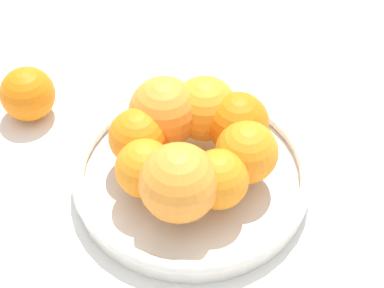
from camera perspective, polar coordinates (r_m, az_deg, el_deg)
The scene contains 4 objects.
ground_plane at distance 0.75m, azimuth -0.00°, elevation -3.66°, with size 4.00×4.00×0.00m, color white.
fruit_bowl at distance 0.74m, azimuth -0.00°, elevation -2.82°, with size 0.27×0.27×0.03m.
orange_pile at distance 0.70m, azimuth -0.09°, elevation 0.15°, with size 0.19×0.18×0.08m.
stray_orange at distance 0.84m, azimuth -14.40°, elevation 4.34°, with size 0.07×0.07×0.07m, color orange.
Camera 1 is at (0.41, 0.25, 0.58)m, focal length 60.00 mm.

